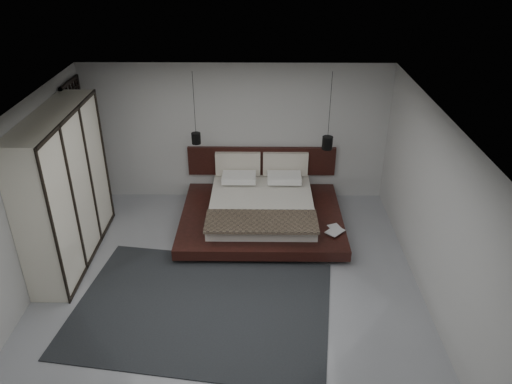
{
  "coord_description": "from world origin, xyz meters",
  "views": [
    {
      "loc": [
        0.49,
        -6.27,
        5.07
      ],
      "look_at": [
        0.41,
        1.2,
        1.04
      ],
      "focal_mm": 35.0,
      "sensor_mm": 36.0,
      "label": 1
    }
  ],
  "objects_px": {
    "bed": "(261,209)",
    "pendant_right": "(327,143)",
    "wardrobe": "(64,189)",
    "rug": "(202,307)",
    "lattice_screen": "(81,148)",
    "pendant_left": "(196,138)"
  },
  "relations": [
    {
      "from": "rug",
      "to": "pendant_right",
      "type": "bearing_deg",
      "value": 54.17
    },
    {
      "from": "lattice_screen",
      "to": "bed",
      "type": "height_order",
      "value": "lattice_screen"
    },
    {
      "from": "lattice_screen",
      "to": "pendant_right",
      "type": "relative_size",
      "value": 1.77
    },
    {
      "from": "rug",
      "to": "lattice_screen",
      "type": "bearing_deg",
      "value": 130.81
    },
    {
      "from": "pendant_left",
      "to": "rug",
      "type": "bearing_deg",
      "value": -83.22
    },
    {
      "from": "lattice_screen",
      "to": "pendant_right",
      "type": "bearing_deg",
      "value": -0.72
    },
    {
      "from": "bed",
      "to": "pendant_right",
      "type": "xyz_separation_m",
      "value": [
        1.23,
        0.49,
        1.16
      ]
    },
    {
      "from": "lattice_screen",
      "to": "wardrobe",
      "type": "distance_m",
      "value": 1.64
    },
    {
      "from": "lattice_screen",
      "to": "bed",
      "type": "relative_size",
      "value": 0.87
    },
    {
      "from": "lattice_screen",
      "to": "pendant_left",
      "type": "distance_m",
      "value": 2.24
    },
    {
      "from": "bed",
      "to": "pendant_right",
      "type": "height_order",
      "value": "pendant_right"
    },
    {
      "from": "pendant_right",
      "to": "lattice_screen",
      "type": "bearing_deg",
      "value": 179.28
    },
    {
      "from": "wardrobe",
      "to": "rug",
      "type": "distance_m",
      "value": 2.98
    },
    {
      "from": "rug",
      "to": "bed",
      "type": "bearing_deg",
      "value": 70.08
    },
    {
      "from": "pendant_left",
      "to": "wardrobe",
      "type": "relative_size",
      "value": 0.53
    },
    {
      "from": "lattice_screen",
      "to": "rug",
      "type": "xyz_separation_m",
      "value": [
        2.58,
        -2.98,
        -1.29
      ]
    },
    {
      "from": "bed",
      "to": "pendant_left",
      "type": "relative_size",
      "value": 2.18
    },
    {
      "from": "pendant_right",
      "to": "rug",
      "type": "distance_m",
      "value": 3.89
    },
    {
      "from": "wardrobe",
      "to": "bed",
      "type": "bearing_deg",
      "value": 18.45
    },
    {
      "from": "lattice_screen",
      "to": "rug",
      "type": "height_order",
      "value": "lattice_screen"
    },
    {
      "from": "pendant_left",
      "to": "bed",
      "type": "bearing_deg",
      "value": -21.78
    },
    {
      "from": "bed",
      "to": "pendant_left",
      "type": "height_order",
      "value": "pendant_left"
    }
  ]
}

